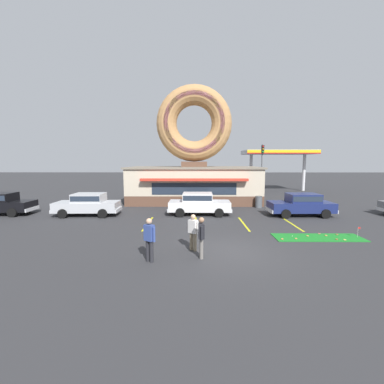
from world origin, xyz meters
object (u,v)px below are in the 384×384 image
object	(u,v)px
putting_flag_pin	(359,230)
traffic_light_pole	(262,163)
car_white	(199,203)
golf_ball	(292,236)
car_black	(0,203)
pedestrian_blue_sweater_man	(201,236)
pedestrian_hooded_kid	(193,231)
car_navy	(301,204)
pedestrian_leather_jacket_man	(149,238)
trash_bin	(259,202)
car_silver	(88,204)

from	to	relation	value
putting_flag_pin	traffic_light_pole	distance (m)	17.18
car_white	golf_ball	bearing A→B (deg)	-49.62
car_black	pedestrian_blue_sweater_man	distance (m)	16.68
car_black	car_white	bearing A→B (deg)	0.42
pedestrian_blue_sweater_man	pedestrian_hooded_kid	size ratio (longest dim) A/B	1.04
car_navy	pedestrian_leather_jacket_man	xyz separation A→B (m)	(-9.38, -8.54, 0.09)
car_black	car_navy	bearing A→B (deg)	-0.57
car_navy	car_black	size ratio (longest dim) A/B	1.00
pedestrian_leather_jacket_man	traffic_light_pole	distance (m)	22.33
car_navy	traffic_light_pole	world-z (taller)	traffic_light_pole
putting_flag_pin	pedestrian_leather_jacket_man	distance (m)	10.56
pedestrian_blue_sweater_man	traffic_light_pole	world-z (taller)	traffic_light_pole
pedestrian_hooded_kid	trash_bin	distance (m)	11.83
car_black	traffic_light_pole	distance (m)	24.81
golf_ball	pedestrian_leather_jacket_man	xyz separation A→B (m)	(-6.78, -3.31, 0.91)
trash_bin	putting_flag_pin	bearing A→B (deg)	-71.22
car_silver	pedestrian_leather_jacket_man	xyz separation A→B (m)	(5.90, -8.51, 0.09)
golf_ball	putting_flag_pin	distance (m)	3.31
pedestrian_hooded_kid	trash_bin	size ratio (longest dim) A/B	1.65
pedestrian_blue_sweater_man	golf_ball	bearing A→B (deg)	31.31
pedestrian_hooded_kid	car_white	bearing A→B (deg)	87.12
car_black	car_silver	distance (m)	6.53
pedestrian_leather_jacket_man	pedestrian_hooded_kid	bearing A→B (deg)	37.13
traffic_light_pole	golf_ball	bearing A→B (deg)	-99.22
pedestrian_hooded_kid	pedestrian_leather_jacket_man	bearing A→B (deg)	-142.87
putting_flag_pin	car_white	bearing A→B (deg)	144.55
golf_ball	traffic_light_pole	bearing A→B (deg)	80.78
car_white	pedestrian_blue_sweater_man	xyz separation A→B (m)	(-0.05, -8.45, 0.05)
putting_flag_pin	pedestrian_hooded_kid	xyz separation A→B (m)	(-8.38, -1.89, 0.45)
car_navy	pedestrian_blue_sweater_man	world-z (taller)	pedestrian_blue_sweater_man
car_white	trash_bin	world-z (taller)	car_white
car_navy	trash_bin	world-z (taller)	car_navy
car_silver	pedestrian_hooded_kid	size ratio (longest dim) A/B	2.86
car_black	car_silver	xyz separation A→B (m)	(6.53, -0.24, 0.00)
car_silver	traffic_light_pole	distance (m)	19.43
car_navy	trash_bin	distance (m)	3.93
putting_flag_pin	car_black	size ratio (longest dim) A/B	0.12
traffic_light_pole	car_black	bearing A→B (deg)	-152.81
pedestrian_leather_jacket_man	traffic_light_pole	size ratio (longest dim) A/B	0.30
car_white	traffic_light_pole	size ratio (longest dim) A/B	0.79
car_navy	car_silver	size ratio (longest dim) A/B	1.00
car_black	pedestrian_leather_jacket_man	distance (m)	15.20
car_white	car_silver	size ratio (longest dim) A/B	1.00
pedestrian_blue_sweater_man	traffic_light_pole	xyz separation A→B (m)	(7.48, 19.61, 2.78)
car_white	pedestrian_hooded_kid	bearing A→B (deg)	-92.88
putting_flag_pin	pedestrian_hooded_kid	world-z (taller)	pedestrian_hooded_kid
putting_flag_pin	car_navy	bearing A→B (deg)	97.32
putting_flag_pin	pedestrian_blue_sweater_man	world-z (taller)	pedestrian_blue_sweater_man
putting_flag_pin	car_silver	world-z (taller)	car_silver
car_navy	car_black	distance (m)	21.81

